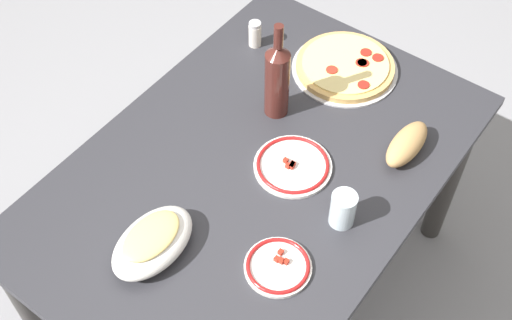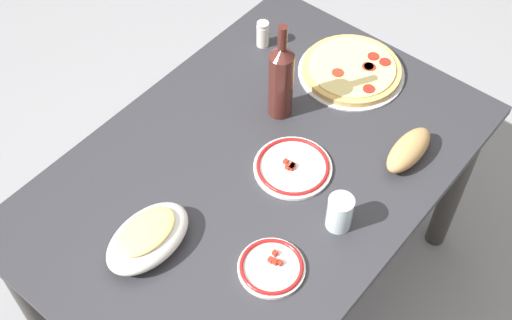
{
  "view_description": "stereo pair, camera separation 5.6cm",
  "coord_description": "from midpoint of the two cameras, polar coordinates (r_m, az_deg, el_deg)",
  "views": [
    {
      "loc": [
        -0.91,
        -0.68,
        2.15
      ],
      "look_at": [
        0.0,
        0.0,
        0.73
      ],
      "focal_mm": 47.76,
      "sensor_mm": 36.0,
      "label": 1
    },
    {
      "loc": [
        -0.87,
        -0.72,
        2.15
      ],
      "look_at": [
        0.0,
        0.0,
        0.73
      ],
      "focal_mm": 47.76,
      "sensor_mm": 36.0,
      "label": 2
    }
  ],
  "objects": [
    {
      "name": "water_glass",
      "position": [
        1.71,
        6.35,
        -4.12
      ],
      "size": [
        0.07,
        0.07,
        0.1
      ],
      "primitive_type": "cylinder",
      "color": "silver",
      "rests_on": "dining_table"
    },
    {
      "name": "spice_shaker",
      "position": [
        2.15,
        -0.85,
        10.5
      ],
      "size": [
        0.04,
        0.04,
        0.09
      ],
      "color": "silver",
      "rests_on": "dining_table"
    },
    {
      "name": "wine_bottle",
      "position": [
        1.88,
        0.92,
        6.82
      ],
      "size": [
        0.07,
        0.07,
        0.31
      ],
      "color": "#471E19",
      "rests_on": "dining_table"
    },
    {
      "name": "bread_loaf",
      "position": [
        1.89,
        11.68,
        1.29
      ],
      "size": [
        0.18,
        0.08,
        0.07
      ],
      "primitive_type": "ellipsoid",
      "color": "tan",
      "rests_on": "dining_table"
    },
    {
      "name": "pepperoni_pizza",
      "position": [
        2.1,
        6.71,
        7.77
      ],
      "size": [
        0.32,
        0.32,
        0.03
      ],
      "color": "#B7B7BC",
      "rests_on": "dining_table"
    },
    {
      "name": "ground_plane",
      "position": [
        2.43,
        -0.68,
        -10.81
      ],
      "size": [
        8.0,
        8.0,
        0.0
      ],
      "primitive_type": "plane",
      "color": "gray",
      "rests_on": "ground"
    },
    {
      "name": "side_plate_far",
      "position": [
        1.83,
        2.22,
        -0.47
      ],
      "size": [
        0.21,
        0.21,
        0.02
      ],
      "color": "white",
      "rests_on": "dining_table"
    },
    {
      "name": "baked_pasta_dish",
      "position": [
        1.68,
        -9.63,
        -6.74
      ],
      "size": [
        0.24,
        0.15,
        0.08
      ],
      "color": "white",
      "rests_on": "dining_table"
    },
    {
      "name": "side_plate_near",
      "position": [
        1.66,
        0.87,
        -8.91
      ],
      "size": [
        0.17,
        0.17,
        0.02
      ],
      "color": "white",
      "rests_on": "dining_table"
    },
    {
      "name": "dining_table",
      "position": [
        1.93,
        -0.84,
        -2.67
      ],
      "size": [
        1.29,
        0.87,
        0.7
      ],
      "color": "#2D2D33",
      "rests_on": "ground"
    }
  ]
}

